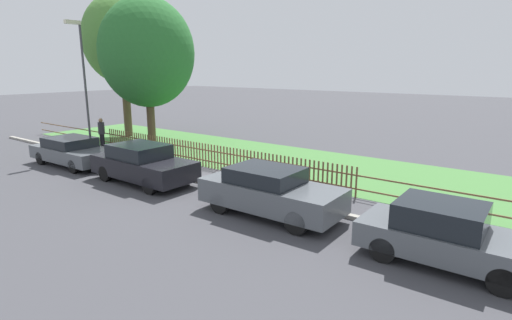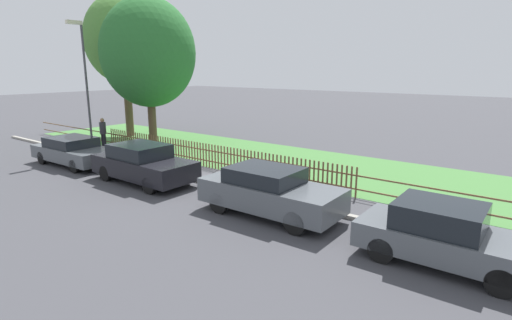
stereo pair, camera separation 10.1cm
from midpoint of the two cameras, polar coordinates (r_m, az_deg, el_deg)
ground_plane at (r=16.57m, az=-12.42°, el=-2.33°), size 120.00×120.00×0.00m
kerb_stone at (r=16.62m, az=-12.17°, el=-2.06°), size 30.03×0.20×0.12m
grass_strip at (r=20.20m, az=-1.24°, el=0.75°), size 30.03×6.32×0.01m
park_fence at (r=17.78m, az=-7.56°, el=0.69°), size 30.03×0.05×1.07m
parked_car_silver_hatchback at (r=19.83m, az=-24.86°, el=1.18°), size 4.39×1.94×1.25m
parked_car_black_saloon at (r=15.83m, az=-16.05°, el=-0.49°), size 4.37×1.84×1.46m
parked_car_navy_estate at (r=11.85m, az=1.76°, el=-4.46°), size 4.32×1.83×1.44m
parked_car_red_compact at (r=9.92m, az=25.16°, el=-9.58°), size 3.79×1.71×1.40m
covered_motorcycle at (r=13.80m, az=3.69°, el=-2.30°), size 2.08×0.81×1.06m
tree_nearest_kerb at (r=26.94m, az=-18.69°, el=15.97°), size 4.76×4.76×8.76m
tree_behind_motorcycle at (r=22.29m, az=-15.43°, el=14.54°), size 4.92×4.92×7.91m
pedestrian_near_fence at (r=23.18m, az=-21.31°, el=3.80°), size 0.38×0.38×1.66m
street_lamp at (r=21.91m, az=-23.67°, el=11.23°), size 0.20×0.79×6.51m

